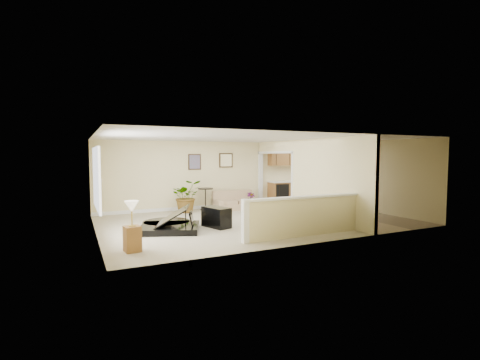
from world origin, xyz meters
name	(u,v)px	position (x,y,z in m)	size (l,w,h in m)	color
floor	(256,221)	(0.00, 0.00, 0.00)	(9.00, 9.00, 0.00)	tan
back_wall	(218,175)	(0.00, 3.00, 1.25)	(9.00, 0.04, 2.50)	beige
front_wall	(319,188)	(0.00, -3.00, 1.25)	(9.00, 0.04, 2.50)	beige
left_wall	(95,185)	(-4.50, 0.00, 1.25)	(0.04, 6.00, 2.50)	beige
right_wall	(366,176)	(4.50, 0.00, 1.25)	(0.04, 6.00, 2.50)	beige
ceiling	(256,138)	(0.00, 0.00, 2.50)	(9.00, 6.00, 0.04)	silver
kitchen_vinyl	(336,213)	(3.15, 0.00, 0.00)	(2.70, 6.00, 0.01)	tan
interior_partition	(300,179)	(1.80, 0.25, 1.22)	(0.18, 5.99, 2.50)	beige
pony_half_wall	(303,215)	(0.08, -2.30, 0.52)	(3.42, 0.22, 1.00)	beige
left_window	(97,178)	(-4.49, -0.50, 1.45)	(0.05, 2.15, 1.45)	white
wall_art_left	(195,162)	(-0.95, 2.97, 1.75)	(0.48, 0.04, 0.58)	#352413
wall_mirror	(226,160)	(0.30, 2.97, 1.80)	(0.55, 0.04, 0.55)	#352413
kitchen_cabinets	(292,182)	(3.19, 2.73, 0.87)	(2.36, 0.65, 2.33)	brown
piano	(166,208)	(-2.77, -0.18, 0.60)	(2.13, 2.10, 1.43)	black
piano_bench	(216,217)	(-1.44, -0.39, 0.28)	(0.42, 0.84, 0.56)	black
loveseat	(235,200)	(0.41, 2.39, 0.34)	(1.62, 0.99, 0.89)	tan
accent_table	(205,196)	(-0.66, 2.62, 0.51)	(0.55, 0.55, 0.80)	black
palm_plant	(187,196)	(-1.43, 2.42, 0.56)	(1.09, 0.97, 1.14)	black
small_plant	(251,202)	(0.98, 2.23, 0.26)	(0.34, 0.34, 0.60)	black
lamp_stand	(132,230)	(-3.91, -1.92, 0.45)	(0.35, 0.35, 1.05)	brown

